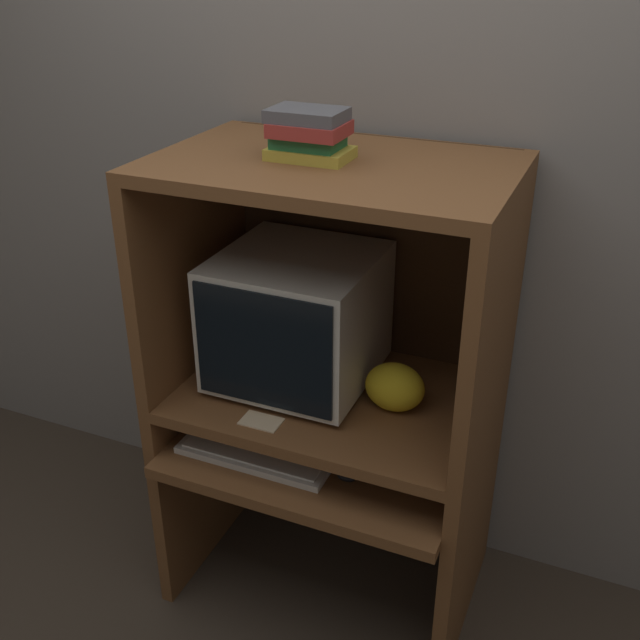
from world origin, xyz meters
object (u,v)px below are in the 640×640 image
Objects in this scene: crt_monitor at (297,317)px; mouse at (347,476)px; book_stack at (309,134)px; snack_bag at (395,387)px; keyboard at (255,455)px.

mouse is at bearing -41.52° from crt_monitor.
crt_monitor is 8.10× the size of mouse.
crt_monitor is at bearing 138.48° from mouse.
book_stack is (0.06, -0.04, 0.56)m from crt_monitor.
book_stack reaches higher than mouse.
crt_monitor is 2.67× the size of snack_bag.
crt_monitor is 2.20× the size of book_stack.
keyboard is at bearing -116.59° from book_stack.
keyboard is (-0.03, -0.24, -0.35)m from crt_monitor.
snack_bag reaches higher than mouse.
book_stack reaches higher than keyboard.
crt_monitor is 0.43m from keyboard.
keyboard is 8.14× the size of mouse.
mouse is 0.29m from snack_bag.
snack_bag is at bearing 27.74° from keyboard.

